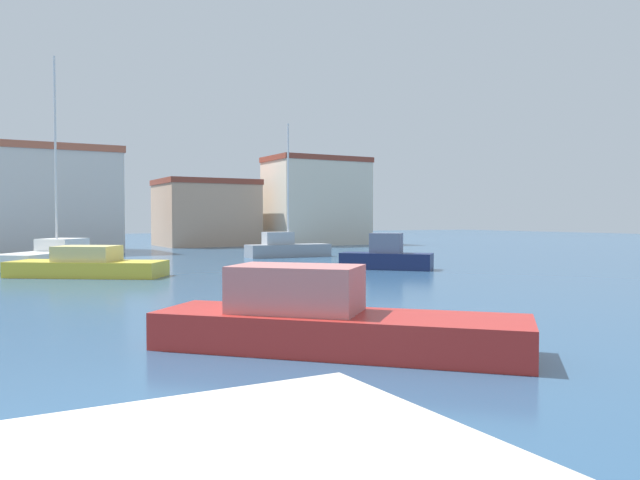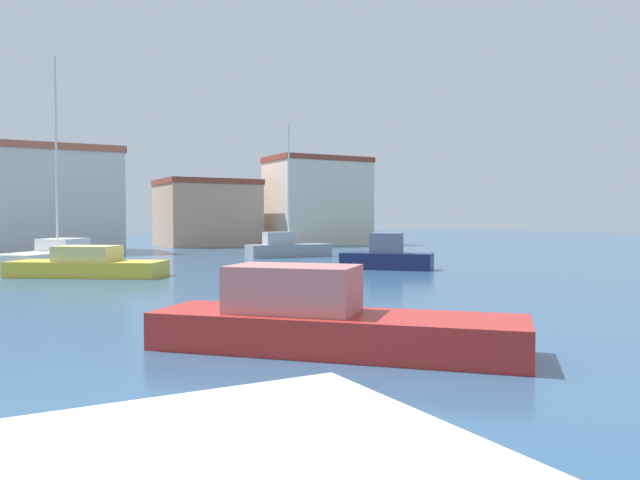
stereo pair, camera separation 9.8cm
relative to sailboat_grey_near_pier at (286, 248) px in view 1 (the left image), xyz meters
name	(u,v)px [view 1 (the left image)]	position (x,y,z in m)	size (l,w,h in m)	color
water	(342,272)	(-2.76, -11.69, -0.62)	(160.00, 160.00, 0.00)	#2D5175
sailboat_grey_near_pier	(286,248)	(0.00, 0.00, 0.00)	(5.74, 2.01, 8.91)	gray
motorboat_red_far_right	(328,322)	(-12.34, -26.91, -0.04)	(6.58, 6.65, 1.67)	#B22823
motorboat_navy_distant_east	(386,257)	(0.02, -11.47, 0.00)	(4.28, 4.39, 1.85)	#19234C
motorboat_yellow_distant_north	(87,265)	(-13.95, -8.24, -0.11)	(6.84, 5.72, 1.38)	gold
sailboat_white_far_left	(58,256)	(-14.36, -1.11, -0.05)	(7.04, 7.75, 11.28)	white
waterfront_apartments	(28,200)	(-14.67, 13.79, 3.34)	(12.50, 8.72, 7.89)	beige
warehouse_block	(206,213)	(0.88, 18.90, 2.48)	(8.67, 7.26, 6.18)	tan
yacht_club	(316,201)	(11.18, 16.02, 3.65)	(9.60, 5.92, 8.52)	beige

